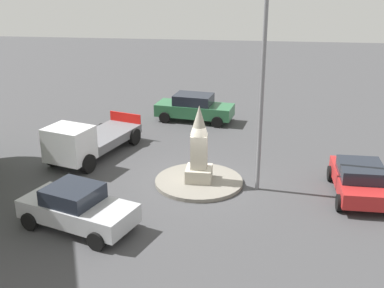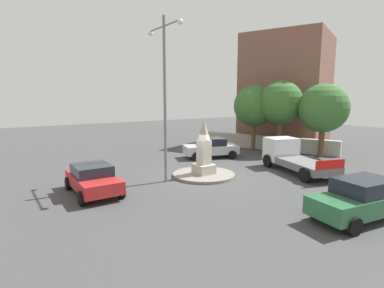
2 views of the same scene
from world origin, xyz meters
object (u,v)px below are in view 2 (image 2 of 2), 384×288
at_px(truck_white_passing, 292,156).
at_px(corner_building, 287,90).
at_px(tree_mid_cluster, 281,103).
at_px(tree_far_corner, 323,108).
at_px(monument, 204,150).
at_px(car_green_waiting, 363,198).
at_px(car_silver_approaching, 211,148).
at_px(tree_near_wall, 254,106).
at_px(car_red_near_island, 93,179).
at_px(streetlamp, 165,86).

distance_m(truck_white_passing, corner_building, 13.52).
height_order(tree_mid_cluster, tree_far_corner, tree_mid_cluster).
height_order(monument, car_green_waiting, monument).
relative_size(car_silver_approaching, tree_near_wall, 0.78).
height_order(truck_white_passing, tree_near_wall, tree_near_wall).
bearing_deg(corner_building, car_red_near_island, -75.14).
xyz_separation_m(car_silver_approaching, car_green_waiting, (12.64, -2.63, 0.04)).
distance_m(car_silver_approaching, truck_white_passing, 6.35).
bearing_deg(tree_far_corner, corner_building, 148.11).
xyz_separation_m(car_silver_approaching, tree_near_wall, (-0.51, 5.14, 3.11)).
height_order(car_silver_approaching, truck_white_passing, truck_white_passing).
xyz_separation_m(monument, car_silver_approaching, (-4.10, 3.81, -0.78)).
relative_size(streetlamp, car_silver_approaching, 1.98).
bearing_deg(car_silver_approaching, car_red_near_island, -70.30).
relative_size(car_green_waiting, corner_building, 0.43).
distance_m(corner_building, tree_far_corner, 8.12).
height_order(streetlamp, tree_far_corner, streetlamp).
xyz_separation_m(tree_mid_cluster, tree_far_corner, (3.07, 1.25, -0.38)).
xyz_separation_m(car_green_waiting, corner_building, (-14.73, 14.08, 4.54)).
height_order(monument, streetlamp, streetlamp).
bearing_deg(car_red_near_island, tree_near_wall, 105.18).
relative_size(monument, car_silver_approaching, 0.73).
bearing_deg(truck_white_passing, tree_near_wall, 152.47).
distance_m(car_silver_approaching, corner_building, 12.51).
bearing_deg(tree_near_wall, car_red_near_island, -74.82).
height_order(car_green_waiting, truck_white_passing, truck_white_passing).
relative_size(streetlamp, car_red_near_island, 2.23).
bearing_deg(monument, truck_white_passing, 69.76).
bearing_deg(streetlamp, monument, 83.75).
xyz_separation_m(car_green_waiting, tree_far_corner, (-7.96, 9.87, 2.98)).
height_order(car_green_waiting, corner_building, corner_building).
bearing_deg(tree_far_corner, car_red_near_island, -93.37).
distance_m(monument, truck_white_passing, 5.88).
bearing_deg(truck_white_passing, tree_far_corner, 104.65).
relative_size(car_green_waiting, tree_far_corner, 0.82).
distance_m(streetlamp, tree_mid_cluster, 12.48).
relative_size(monument, tree_near_wall, 0.57).
bearing_deg(car_silver_approaching, truck_white_passing, 15.33).
xyz_separation_m(car_silver_approaching, tree_far_corner, (4.67, 7.24, 3.02)).
bearing_deg(tree_far_corner, car_green_waiting, -51.11).
distance_m(monument, tree_far_corner, 11.29).
height_order(car_red_near_island, tree_near_wall, tree_near_wall).
xyz_separation_m(monument, car_green_waiting, (8.53, 1.18, -0.74)).
height_order(streetlamp, truck_white_passing, streetlamp).
bearing_deg(tree_mid_cluster, car_silver_approaching, -104.99).
bearing_deg(truck_white_passing, tree_mid_cluster, 136.31).
distance_m(car_red_near_island, truck_white_passing, 12.12).
relative_size(monument, car_red_near_island, 0.82).
bearing_deg(car_red_near_island, car_green_waiting, 40.03).
bearing_deg(tree_far_corner, monument, -92.94).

